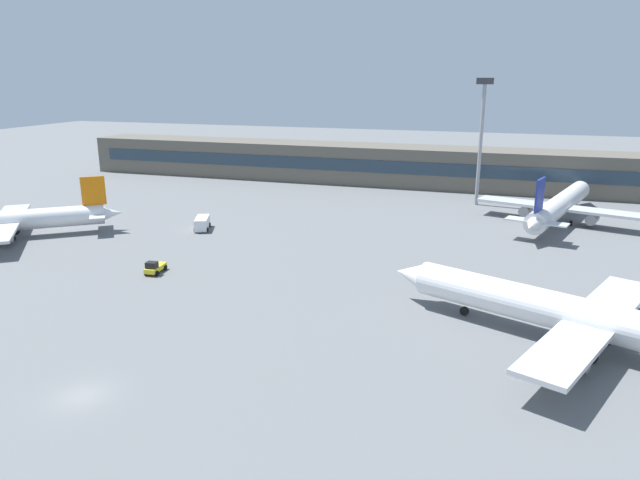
# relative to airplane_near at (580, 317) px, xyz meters

# --- Properties ---
(ground_plane) EXTENTS (400.00, 400.00, 0.00)m
(ground_plane) POSITION_rel_airplane_near_xyz_m (-39.03, 17.89, -3.11)
(ground_plane) COLOR slate
(terminal_building) EXTENTS (145.95, 12.13, 9.00)m
(terminal_building) POSITION_rel_airplane_near_xyz_m (-39.03, 79.41, 1.40)
(terminal_building) COLOR #5B564C
(terminal_building) RESTS_ON ground_plane
(airplane_near) EXTENTS (39.21, 28.16, 10.19)m
(airplane_near) POSITION_rel_airplane_near_xyz_m (0.00, 0.00, 0.00)
(airplane_near) COLOR white
(airplane_near) RESTS_ON ground_plane
(airplane_far) EXTENTS (28.03, 39.40, 9.95)m
(airplane_far) POSITION_rel_airplane_near_xyz_m (1.64, 52.59, -0.07)
(airplane_far) COLOR silver
(airplane_far) RESTS_ON ground_plane
(baggage_tug_yellow) EXTENTS (2.12, 3.73, 1.75)m
(baggage_tug_yellow) POSITION_rel_airplane_near_xyz_m (-50.69, 6.02, -2.31)
(baggage_tug_yellow) COLOR yellow
(baggage_tug_yellow) RESTS_ON ground_plane
(service_van_white) EXTENTS (3.79, 5.57, 2.08)m
(service_van_white) POSITION_rel_airplane_near_xyz_m (-55.85, 27.95, -1.99)
(service_van_white) COLOR white
(service_van_white) RESTS_ON ground_plane
(floodlight_tower_west) EXTENTS (3.20, 0.80, 24.54)m
(floodlight_tower_west) POSITION_rel_airplane_near_xyz_m (-13.26, 62.35, 11.16)
(floodlight_tower_west) COLOR gray
(floodlight_tower_west) RESTS_ON ground_plane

